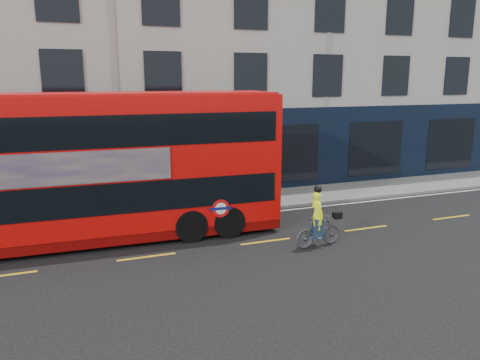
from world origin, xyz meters
TOP-DOWN VIEW (x-y plane):
  - ground at (0.00, 0.00)m, footprint 120.00×120.00m
  - pavement at (0.00, 6.50)m, footprint 60.00×3.00m
  - kerb at (0.00, 5.00)m, footprint 60.00×0.12m
  - building_terrace at (0.00, 12.94)m, footprint 50.00×10.07m
  - road_edge_line at (0.00, 4.70)m, footprint 58.00×0.10m
  - lane_dashes at (0.00, 1.50)m, footprint 58.00×0.12m
  - bus at (-1.13, 3.71)m, footprint 12.29×3.11m
  - cyclist at (5.42, 0.50)m, footprint 1.77×0.67m

SIDE VIEW (x-z plane):
  - ground at x=0.00m, z-range 0.00..0.00m
  - road_edge_line at x=0.00m, z-range 0.00..0.01m
  - lane_dashes at x=0.00m, z-range 0.00..0.01m
  - pavement at x=0.00m, z-range 0.00..0.12m
  - kerb at x=0.00m, z-range 0.00..0.13m
  - cyclist at x=5.42m, z-range -0.34..1.71m
  - bus at x=-1.13m, z-range 0.06..4.99m
  - building_terrace at x=0.00m, z-range -0.01..14.99m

